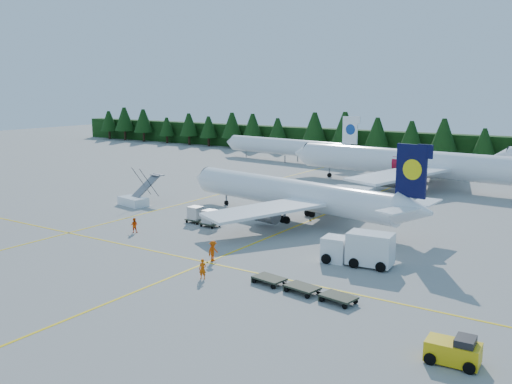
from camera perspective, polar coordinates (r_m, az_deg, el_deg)
The scene contains 16 objects.
ground at distance 62.56m, azimuth -5.81°, elevation -4.73°, with size 320.00×320.00×0.00m, color gray.
taxi_stripe_a at distance 86.30m, azimuth -4.61°, elevation -0.46°, with size 0.25×120.00×0.01m, color yellow.
taxi_stripe_b at distance 75.83m, azimuth 7.38°, elevation -2.05°, with size 0.25×120.00×0.01m, color yellow.
taxi_stripe_cross at distance 58.23m, azimuth -9.57°, elevation -5.98°, with size 80.00×0.25×0.01m, color yellow.
treeline_hedge at distance 134.85m, azimuth 16.86°, elevation 4.38°, with size 220.00×4.00×6.00m, color black.
airliner_navy at distance 71.93m, azimuth 3.01°, elevation -0.09°, with size 35.89×29.28×10.51m.
airliner_red at distance 98.72m, azimuth 14.13°, elevation 2.91°, with size 44.03×36.13×12.80m.
airliner_far_left at distance 127.34m, azimuth 2.57°, elevation 4.60°, with size 35.82×7.52×10.43m.
airstairs at distance 81.49m, azimuth -11.98°, elevation -0.69°, with size 4.79×6.51×3.99m.
service_truck at distance 54.13m, azimuth 10.14°, elevation -5.55°, with size 6.76×3.04×3.16m.
baggage_tug at distance 37.35m, azimuth 19.22°, elevation -14.75°, with size 3.23×1.85×1.68m.
dolly_train at distance 46.63m, azimuth 4.65°, elevation -9.44°, with size 9.65×2.78×0.16m.
uld_pair at distance 68.76m, azimuth -5.34°, elevation -2.35°, with size 4.99×2.37×1.68m.
crew_a at distance 49.78m, azimuth -5.36°, elevation -7.68°, with size 0.65×0.42×1.77m, color #E65404.
crew_b at distance 66.35m, azimuth -12.08°, elevation -3.26°, with size 0.83×0.64×1.70m, color #F94B05.
crew_c at distance 54.57m, azimuth -4.32°, elevation -5.90°, with size 0.83×0.56×2.00m, color #E24A04.
Camera 1 is at (38.44, -46.56, 16.41)m, focal length 40.00 mm.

